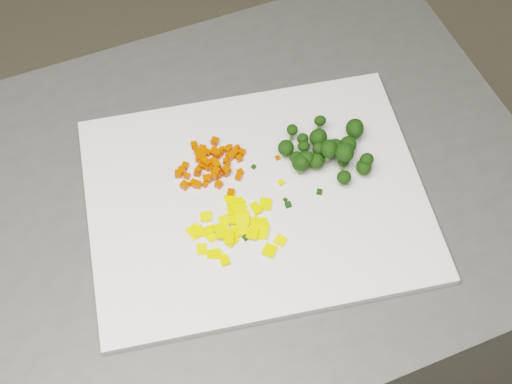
{
  "coord_description": "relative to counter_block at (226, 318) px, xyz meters",
  "views": [
    {
      "loc": [
        -0.01,
        0.02,
        1.74
      ],
      "look_at": [
        0.06,
        0.52,
        0.92
      ],
      "focal_mm": 50.0,
      "sensor_mm": 36.0,
      "label": 1
    }
  ],
  "objects": [
    {
      "name": "carrot_cube_8",
      "position": [
        0.04,
        0.02,
        0.47
      ],
      "size": [
        0.01,
        0.01,
        0.01
      ],
      "primitive_type": "cube",
      "rotation": [
        0.0,
        0.0,
        0.3
      ],
      "color": "#C83402",
      "rests_on": "carrot_pile"
    },
    {
      "name": "cutting_board",
      "position": [
        0.06,
        -0.01,
        0.46
      ],
      "size": [
        0.48,
        0.39,
        0.01
      ],
      "primitive_type": "cube",
      "rotation": [
        0.0,
        0.0,
        0.07
      ],
      "color": "silver",
      "rests_on": "counter_block"
    },
    {
      "name": "carrot_cube_4",
      "position": [
        -0.02,
        0.08,
        0.47
      ],
      "size": [
        0.01,
        0.01,
        0.01
      ],
      "primitive_type": "cube",
      "rotation": [
        0.0,
        0.0,
        1.69
      ],
      "color": "#C83402",
      "rests_on": "carrot_pile"
    },
    {
      "name": "pepper_chunk_8",
      "position": [
        0.03,
        -0.03,
        0.46
      ],
      "size": [
        0.02,
        0.02,
        0.01
      ],
      "primitive_type": "cube",
      "rotation": [
        -0.08,
        0.09,
        1.01
      ],
      "color": "yellow",
      "rests_on": "pepper_pile"
    },
    {
      "name": "carrot_cube_50",
      "position": [
        -0.01,
        0.07,
        0.47
      ],
      "size": [
        0.01,
        0.01,
        0.01
      ],
      "primitive_type": "cube",
      "rotation": [
        0.0,
        0.0,
        1.27
      ],
      "color": "#C83402",
      "rests_on": "carrot_pile"
    },
    {
      "name": "pepper_chunk_35",
      "position": [
        0.05,
        -0.06,
        0.46
      ],
      "size": [
        0.02,
        0.02,
        0.01
      ],
      "primitive_type": "cube",
      "rotation": [
        0.02,
        0.09,
        0.49
      ],
      "color": "yellow",
      "rests_on": "pepper_pile"
    },
    {
      "name": "pepper_chunk_26",
      "position": [
        0.02,
        -0.07,
        0.46
      ],
      "size": [
        0.02,
        0.02,
        0.01
      ],
      "primitive_type": "cube",
      "rotation": [
        -0.04,
        0.09,
        1.47
      ],
      "color": "yellow",
      "rests_on": "pepper_pile"
    },
    {
      "name": "stray_bit_3",
      "position": [
        0.09,
        -0.03,
        0.46
      ],
      "size": [
        0.01,
        0.01,
        0.0
      ],
      "primitive_type": "cube",
      "rotation": [
        0.0,
        0.0,
        0.47
      ],
      "color": "black",
      "rests_on": "cutting_board"
    },
    {
      "name": "broccoli_floret_20",
      "position": [
        0.16,
        0.02,
        0.49
      ],
      "size": [
        0.03,
        0.03,
        0.03
      ],
      "primitive_type": null,
      "color": "black",
      "rests_on": "broccoli_pile"
    },
    {
      "name": "carrot_cube_60",
      "position": [
        -0.02,
        0.07,
        0.47
      ],
      "size": [
        0.01,
        0.01,
        0.01
      ],
      "primitive_type": "cube",
      "rotation": [
        0.0,
        0.0,
        0.1
      ],
      "color": "#C83402",
      "rests_on": "carrot_pile"
    },
    {
      "name": "pepper_chunk_12",
      "position": [
        0.05,
        -0.04,
        0.46
      ],
      "size": [
        0.02,
        0.02,
        0.01
      ],
      "primitive_type": "cube",
      "rotation": [
        -0.14,
        0.11,
        1.92
      ],
      "color": "yellow",
      "rests_on": "pepper_pile"
    },
    {
      "name": "carrot_cube_17",
      "position": [
        -0.01,
        0.02,
        0.47
      ],
      "size": [
        0.01,
        0.01,
        0.01
      ],
      "primitive_type": "cube",
      "rotation": [
        0.0,
        0.0,
        1.68
      ],
      "color": "#C83402",
      "rests_on": "carrot_pile"
    },
    {
      "name": "carrot_cube_61",
      "position": [
        -0.04,
        0.01,
        0.47
      ],
      "size": [
        0.01,
        0.01,
        0.01
      ],
      "primitive_type": "cube",
      "rotation": [
        0.0,
        0.0,
        0.83
      ],
      "color": "#C83402",
      "rests_on": "carrot_pile"
    },
    {
      "name": "carrot_cube_23",
      "position": [
        0.0,
        0.02,
        0.47
      ],
      "size": [
        0.01,
        0.01,
        0.01
      ],
      "primitive_type": "cube",
      "rotation": [
        0.0,
        0.0,
        1.28
      ],
      "color": "#C83402",
      "rests_on": "carrot_pile"
    },
    {
      "name": "carrot_cube_32",
      "position": [
        -0.0,
        0.04,
        0.47
      ],
      "size": [
        0.01,
        0.01,
        0.01
      ],
      "primitive_type": "cube",
      "rotation": [
        0.0,
        0.0,
        1.16
      ],
      "color": "#C83402",
      "rests_on": "carrot_pile"
    },
    {
      "name": "broccoli_pile",
      "position": [
        0.16,
        0.03,
        0.49
      ],
      "size": [
        0.12,
        0.12,
        0.06
      ],
      "primitive_type": null,
      "color": "black",
      "rests_on": "cutting_board"
    },
    {
      "name": "carrot_cube_51",
      "position": [
        -0.04,
        0.03,
        0.47
      ],
      "size": [
        0.01,
        0.01,
        0.01
      ],
      "primitive_type": "cube",
      "rotation": [
        0.0,
        0.0,
        1.02
      ],
      "color": "#C83402",
      "rests_on": "carrot_pile"
    },
    {
      "name": "pepper_chunk_23",
      "position": [
        0.06,
        -0.06,
        0.46
      ],
      "size": [
        0.02,
        0.02,
        0.0
      ],
      "primitive_type": "cube",
      "rotation": [
        -0.04,
        0.05,
        1.71
      ],
      "color": "yellow",
      "rests_on": "pepper_pile"
    },
    {
      "name": "broccoli_floret_11",
      "position": [
        0.12,
        0.03,
        0.48
      ],
      "size": [
        0.03,
        0.03,
        0.03
      ],
      "primitive_type": null,
      "color": "black",
      "rests_on": "broccoli_pile"
    },
    {
      "name": "pepper_chunk_7",
      "position": [
        0.02,
        -0.02,
        0.46
      ],
      "size": [
        0.02,
        0.02,
        0.01
      ],
      "primitive_type": "cube",
      "rotation": [
        -0.1,
        -0.12,
        0.21
      ],
      "color": "yellow",
      "rests_on": "pepper_pile"
    },
    {
      "name": "carrot_cube_57",
      "position": [
        0.02,
        -0.01,
        0.47
      ],
      "size": [
        0.01,
        0.01,
        0.01
      ],
      "primitive_type": "cube",
      "rotation": [
        0.0,
        0.0,
        2.87
      ],
      "color": "#C83402",
      "rests_on": "carrot_pile"
    },
    {
      "name": "carrot_cube_56",
      "position": [
        -0.01,
        0.01,
        0.47
      ],
      "size": [
        0.01,
        0.01,
        0.01
      ],
      "primitive_type": "cube",
      "rotation": [
        0.0,
        0.0,
        0.85
      ],
      "color": "#C83402",
      "rests_on": "carrot_pile"
    },
    {
      "name": "carrot_cube_26",
      "position": [
        -0.04,
        0.05,
        0.47
      ],
      "size": [
        0.01,
        0.01,
        0.01
      ],
      "primitive_type": "cube",
      "rotation": [
        0.0,
        0.0,
        2.66
      ],
      "color": "#C83402",
      "rests_on": "carrot_pile"
    },
    {
      "name": "pepper_chunk_25",
      "position": [
        0.06,
        -0.06,
        0.46
      ],
      "size": [
        0.01,
        0.02,
        0.0
      ],
      "primitive_type": "cube",
      "rotation": [
        -0.01,
        -0.06,
        1.59
      ],
      "color": "yellow",
      "rests_on": "pepper_pile"
    },
    {
      "name": "carrot_cube_38",
      "position": [
        -0.03,
        0.02,
        0.47
      ],
      "size": [
        0.01,
        0.01,
        0.01
      ],
      "primitive_type": "cube",
      "rotation": [
        0.0,
        0.0,
        2.61
      ],
      "color": "#C83402",
      "rests_on": "carrot_pile"
    },
    {
      "name": "carrot_cube_25",
      "position": [
        0.01,
        0.01,
        0.47
      ],
      "size": [
        0.01,
        0.01,
        0.01
      ],
      "primitive_type": "cube",
      "rotation": [
        0.0,
        0.0,
        1.21
      ],
      "color": "#C83402",
      "rests_on": "carrot_pile"
    },
    {
      "name": "broccoli_floret_2",
      "position": [
        0.12,
        0.01,
        0.48
      ],
      "size": [
        0.03,
        0.03,
        0.03
      ],
      "primitive_type": null,
      "color": "black",
      "rests_on": "broccoli_pile"
    },
    {
      "name": "pepper_chunk_34",
      "position": [
        0.03,
        -0.05,
        0.47
      ],
      "size": [
        0.02,
        0.02,
        0.01
      ],
      "primitive_type": "cube",
      "rotation": [
        -0.02,
        -0.15,
        1.41
      ],
      "color": "yellow",
      "rests_on": "pepper_pile"
    },
    {
      "name": "carrot_cube_2",
      "position": [
        0.03,
        0.07,
        0.47
      ],
      "size": [
        0.01,
        0.01,
        0.01
      ],
      "primitive_type": "cube",
      "rotation": [
        0.0,
        0.0,
        2.95
      ],
      "color": "#C83402",
      "rests_on": "carrot_pile"
    },
    {
      "name": "pepper_chunk_15",
      "position": [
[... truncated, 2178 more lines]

